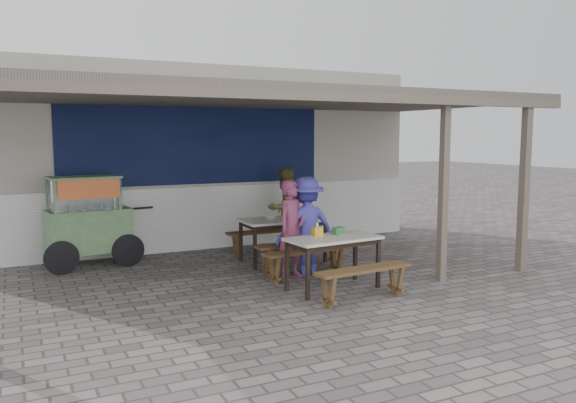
% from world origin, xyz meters
% --- Properties ---
extents(ground, '(60.00, 60.00, 0.00)m').
position_xyz_m(ground, '(0.00, 0.00, 0.00)').
color(ground, slate).
rests_on(ground, ground).
extents(back_wall, '(9.00, 1.28, 3.50)m').
position_xyz_m(back_wall, '(-0.00, 3.58, 1.72)').
color(back_wall, '#BAB4A7').
rests_on(back_wall, ground).
extents(warung_roof, '(9.00, 4.21, 2.81)m').
position_xyz_m(warung_roof, '(0.02, 0.90, 2.71)').
color(warung_roof, '#5C564F').
rests_on(warung_roof, ground).
extents(table_left, '(1.43, 0.77, 0.75)m').
position_xyz_m(table_left, '(0.77, 1.27, 0.67)').
color(table_left, silver).
rests_on(table_left, ground).
extents(bench_left_street, '(1.52, 0.29, 0.45)m').
position_xyz_m(bench_left_street, '(0.76, 0.59, 0.34)').
color(bench_left_street, brown).
rests_on(bench_left_street, ground).
extents(bench_left_wall, '(1.52, 0.29, 0.45)m').
position_xyz_m(bench_left_wall, '(0.78, 1.94, 0.34)').
color(bench_left_wall, brown).
rests_on(bench_left_wall, ground).
extents(table_right, '(1.37, 0.76, 0.75)m').
position_xyz_m(table_right, '(0.66, -0.60, 0.67)').
color(table_right, silver).
rests_on(table_right, ground).
extents(bench_right_street, '(1.44, 0.40, 0.45)m').
position_xyz_m(bench_right_street, '(0.71, -1.28, 0.34)').
color(bench_right_street, brown).
rests_on(bench_right_street, ground).
extents(bench_right_wall, '(1.44, 0.40, 0.45)m').
position_xyz_m(bench_right_wall, '(0.60, 0.08, 0.34)').
color(bench_right_wall, brown).
rests_on(bench_right_wall, ground).
extents(vendor_cart, '(1.83, 0.91, 1.50)m').
position_xyz_m(vendor_cart, '(-2.26, 2.39, 0.82)').
color(vendor_cart, '#709E69').
rests_on(vendor_cart, ground).
extents(patron_street_side, '(0.65, 0.55, 1.50)m').
position_xyz_m(patron_street_side, '(0.42, 0.24, 0.75)').
color(patron_street_side, '#783353').
rests_on(patron_street_side, ground).
extents(patron_wall_side, '(0.89, 0.77, 1.55)m').
position_xyz_m(patron_wall_side, '(1.29, 2.28, 0.78)').
color(patron_wall_side, brown).
rests_on(patron_wall_side, ground).
extents(patron_right_table, '(0.99, 0.57, 1.53)m').
position_xyz_m(patron_right_table, '(0.73, 0.35, 0.77)').
color(patron_right_table, '#403BA4').
rests_on(patron_right_table, ground).
extents(tissue_box, '(0.14, 0.14, 0.13)m').
position_xyz_m(tissue_box, '(0.49, -0.43, 0.81)').
color(tissue_box, gold).
rests_on(tissue_box, table_right).
extents(donation_box, '(0.17, 0.13, 0.10)m').
position_xyz_m(donation_box, '(0.82, -0.45, 0.80)').
color(donation_box, '#2F6B38').
rests_on(donation_box, table_right).
extents(condiment_jar, '(0.09, 0.09, 0.10)m').
position_xyz_m(condiment_jar, '(0.96, 1.39, 0.80)').
color(condiment_jar, silver).
rests_on(condiment_jar, table_left).
extents(condiment_bowl, '(0.19, 0.19, 0.04)m').
position_xyz_m(condiment_bowl, '(0.56, 1.33, 0.77)').
color(condiment_bowl, silver).
rests_on(condiment_bowl, table_left).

